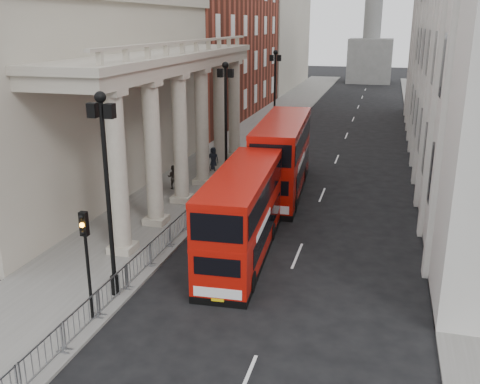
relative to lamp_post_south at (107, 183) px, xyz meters
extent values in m
plane|color=black|center=(0.60, -4.00, -4.91)|extent=(260.00, 260.00, 0.00)
cube|color=slate|center=(-2.40, 26.00, -4.85)|extent=(6.00, 140.00, 0.12)
cube|color=slate|center=(14.10, 26.00, -4.85)|extent=(3.00, 140.00, 0.12)
cube|color=slate|center=(0.55, 26.00, -4.84)|extent=(0.20, 140.00, 0.14)
cube|color=#A49A89|center=(-9.90, 14.00, 1.09)|extent=(9.00, 28.00, 12.00)
cube|color=maroon|center=(-9.90, 44.00, 6.09)|extent=(9.00, 32.00, 22.00)
cube|color=#A49A89|center=(-9.90, 76.00, 5.09)|extent=(9.00, 30.00, 20.00)
cube|color=#60605E|center=(6.60, 88.00, -0.91)|extent=(8.00, 8.00, 8.00)
cylinder|color=black|center=(0.00, 0.00, -4.39)|extent=(0.36, 0.36, 0.80)
cylinder|color=black|center=(0.00, 0.00, -0.79)|extent=(0.18, 0.18, 8.00)
sphere|color=black|center=(0.00, 0.00, 3.31)|extent=(0.44, 0.44, 0.44)
cube|color=black|center=(0.35, 0.00, 2.81)|extent=(0.35, 0.35, 0.55)
cube|color=black|center=(-0.35, 0.00, 2.81)|extent=(0.35, 0.35, 0.55)
cylinder|color=black|center=(0.00, 16.00, -4.39)|extent=(0.36, 0.36, 0.80)
cylinder|color=black|center=(0.00, 16.00, -0.79)|extent=(0.18, 0.18, 8.00)
sphere|color=black|center=(0.00, 16.00, 3.31)|extent=(0.44, 0.44, 0.44)
cube|color=black|center=(0.35, 16.00, 2.81)|extent=(0.35, 0.35, 0.55)
cube|color=black|center=(-0.35, 16.00, 2.81)|extent=(0.35, 0.35, 0.55)
cylinder|color=black|center=(0.00, 32.00, -4.39)|extent=(0.36, 0.36, 0.80)
cylinder|color=black|center=(0.00, 32.00, -0.79)|extent=(0.18, 0.18, 8.00)
sphere|color=black|center=(0.00, 32.00, 3.31)|extent=(0.44, 0.44, 0.44)
cube|color=black|center=(0.35, 32.00, 2.81)|extent=(0.35, 0.35, 0.55)
cube|color=black|center=(-0.35, 32.00, 2.81)|extent=(0.35, 0.35, 0.55)
cylinder|color=black|center=(0.10, -2.00, -3.09)|extent=(0.12, 0.12, 3.40)
cube|color=black|center=(0.10, -2.00, -0.94)|extent=(0.28, 0.22, 0.90)
sphere|color=black|center=(0.10, -2.13, -0.64)|extent=(0.18, 0.18, 0.18)
sphere|color=orange|center=(0.10, -2.13, -0.94)|extent=(0.18, 0.18, 0.18)
sphere|color=black|center=(0.10, -2.13, -1.24)|extent=(0.18, 0.18, 0.18)
cube|color=gray|center=(0.25, -5.30, -4.24)|extent=(0.50, 2.30, 1.10)
cube|color=gray|center=(0.25, -2.95, -4.24)|extent=(0.50, 2.30, 1.10)
cube|color=gray|center=(0.25, -0.60, -4.24)|extent=(0.50, 2.30, 1.10)
cube|color=gray|center=(0.25, 1.75, -4.24)|extent=(0.50, 2.30, 1.10)
cube|color=gray|center=(0.25, 4.10, -4.24)|extent=(0.50, 2.30, 1.10)
cube|color=gray|center=(0.25, 6.45, -4.24)|extent=(0.50, 2.30, 1.10)
cube|color=#B21008|center=(4.03, 5.23, -3.64)|extent=(2.96, 10.02, 1.88)
cube|color=#B21008|center=(4.03, 5.23, -1.69)|extent=(2.96, 10.02, 1.65)
cube|color=#B21008|center=(4.03, 5.23, -0.74)|extent=(3.00, 10.06, 0.24)
cube|color=black|center=(4.03, 5.23, -4.75)|extent=(2.98, 10.02, 0.33)
cube|color=black|center=(4.03, 5.23, -3.40)|extent=(2.90, 8.14, 0.94)
cube|color=black|center=(4.03, 5.23, -1.59)|extent=(2.98, 9.46, 1.04)
cube|color=white|center=(4.34, 0.30, -4.30)|extent=(1.98, 0.18, 0.42)
cube|color=yellow|center=(4.34, 0.29, -4.61)|extent=(0.52, 0.07, 0.12)
cylinder|color=black|center=(3.18, 1.73, -4.44)|extent=(0.36, 0.96, 0.94)
cylinder|color=black|center=(5.31, 1.86, -4.44)|extent=(0.36, 0.96, 0.94)
cylinder|color=black|center=(2.83, 7.47, -4.44)|extent=(0.36, 0.96, 0.94)
cylinder|color=black|center=(4.95, 7.60, -4.44)|extent=(0.36, 0.96, 0.94)
cube|color=#B31008|center=(3.88, 15.96, -3.46)|extent=(3.43, 11.41, 2.14)
cube|color=#B31008|center=(3.88, 15.96, -1.24)|extent=(3.43, 11.41, 1.88)
cube|color=#B31008|center=(3.88, 15.96, -0.17)|extent=(3.48, 11.46, 0.27)
cube|color=black|center=(3.88, 15.96, -4.72)|extent=(3.45, 11.41, 0.38)
cube|color=black|center=(3.88, 15.96, -3.20)|extent=(3.35, 9.28, 1.07)
cube|color=black|center=(3.88, 15.96, -1.13)|extent=(3.45, 10.77, 1.18)
cube|color=white|center=(4.25, 10.35, -4.21)|extent=(2.25, 0.22, 0.48)
cube|color=yellow|center=(4.26, 10.34, -4.57)|extent=(0.59, 0.08, 0.14)
cylinder|color=black|center=(2.93, 11.97, -4.38)|extent=(0.41, 1.09, 1.07)
cylinder|color=black|center=(5.35, 12.13, -4.38)|extent=(0.41, 1.09, 1.07)
cylinder|color=black|center=(2.49, 18.49, -4.38)|extent=(0.41, 1.09, 1.07)
cylinder|color=black|center=(4.91, 18.66, -4.38)|extent=(0.41, 1.09, 1.07)
imported|color=black|center=(-2.94, 6.11, -3.97)|extent=(0.70, 0.58, 1.63)
imported|color=#2A2621|center=(-3.22, 14.34, -3.97)|extent=(0.88, 0.73, 1.63)
imported|color=black|center=(-2.09, 19.58, -3.90)|extent=(0.88, 0.59, 1.78)
camera|label=1|loc=(10.20, -17.75, 5.93)|focal=40.00mm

